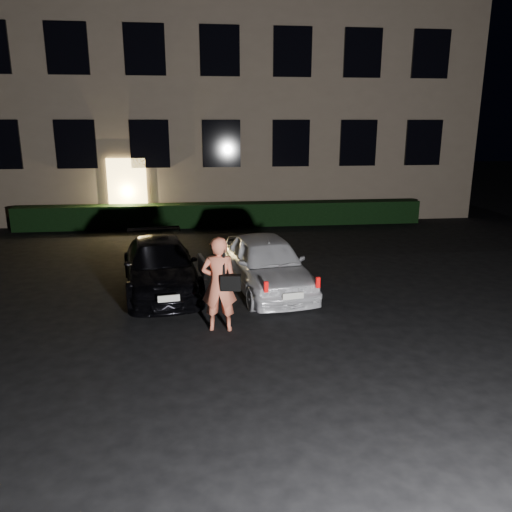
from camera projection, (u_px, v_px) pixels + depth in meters
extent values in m
plane|color=black|center=(255.00, 346.00, 8.66)|extent=(80.00, 80.00, 0.00)
cube|color=#776655|center=(216.00, 69.00, 21.50)|extent=(20.00, 8.00, 12.00)
cube|color=#FFD36F|center=(128.00, 193.00, 18.44)|extent=(1.40, 0.10, 2.50)
cube|color=black|center=(0.00, 145.00, 17.51)|extent=(1.40, 0.10, 1.70)
cube|color=black|center=(76.00, 144.00, 17.80)|extent=(1.40, 0.10, 1.70)
cube|color=black|center=(150.00, 144.00, 18.09)|extent=(1.40, 0.10, 1.70)
cube|color=black|center=(221.00, 144.00, 18.38)|extent=(1.40, 0.10, 1.70)
cube|color=black|center=(291.00, 143.00, 18.67)|extent=(1.40, 0.10, 1.70)
cube|color=black|center=(358.00, 143.00, 18.96)|extent=(1.40, 0.10, 1.70)
cube|color=black|center=(423.00, 143.00, 19.25)|extent=(1.40, 0.10, 1.70)
cube|color=black|center=(67.00, 48.00, 16.98)|extent=(1.40, 0.10, 1.70)
cube|color=black|center=(145.00, 50.00, 17.26)|extent=(1.40, 0.10, 1.70)
cube|color=black|center=(220.00, 51.00, 17.55)|extent=(1.40, 0.10, 1.70)
cube|color=black|center=(292.00, 52.00, 17.84)|extent=(1.40, 0.10, 1.70)
cube|color=black|center=(363.00, 53.00, 18.13)|extent=(1.40, 0.10, 1.70)
cube|color=black|center=(431.00, 54.00, 18.42)|extent=(1.40, 0.10, 1.70)
cube|color=black|center=(223.00, 215.00, 18.63)|extent=(15.00, 0.70, 0.85)
imported|color=black|center=(160.00, 266.00, 11.42)|extent=(2.16, 4.14, 1.15)
cube|color=white|center=(202.00, 266.00, 10.92)|extent=(0.19, 0.82, 0.38)
cube|color=silver|center=(169.00, 298.00, 9.53)|extent=(0.42, 0.10, 0.13)
imported|color=white|center=(267.00, 263.00, 11.39)|extent=(2.05, 3.94, 1.28)
cube|color=red|center=(266.00, 287.00, 9.57)|extent=(0.08, 0.06, 0.21)
cube|color=red|center=(318.00, 282.00, 9.83)|extent=(0.08, 0.06, 0.21)
cube|color=silver|center=(293.00, 296.00, 9.71)|extent=(0.43, 0.10, 0.13)
imported|color=#DE6D4F|center=(219.00, 284.00, 9.12)|extent=(0.70, 0.50, 1.79)
cube|color=black|center=(231.00, 283.00, 8.99)|extent=(0.38, 0.20, 0.28)
cube|color=black|center=(224.00, 260.00, 8.92)|extent=(0.05, 0.06, 0.56)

